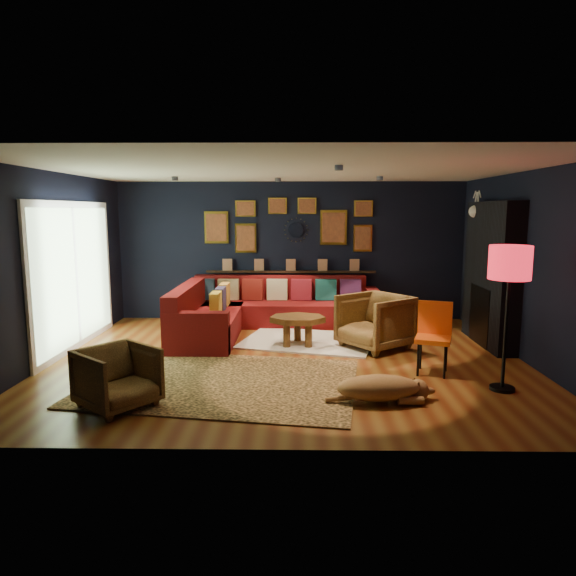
{
  "coord_description": "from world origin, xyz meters",
  "views": [
    {
      "loc": [
        0.1,
        -6.96,
        2.06
      ],
      "look_at": [
        -0.01,
        0.3,
        0.97
      ],
      "focal_mm": 32.0,
      "sensor_mm": 36.0,
      "label": 1
    }
  ],
  "objects_px": {
    "dog": "(379,383)",
    "armchair_left": "(117,375)",
    "coffee_table": "(298,322)",
    "armchair_right": "(375,319)",
    "gold_stool": "(106,365)",
    "pouf": "(206,333)",
    "sectional": "(255,311)",
    "orange_chair": "(434,331)",
    "floor_lamp": "(510,269)"
  },
  "relations": [
    {
      "from": "dog",
      "to": "armchair_left",
      "type": "bearing_deg",
      "value": -179.55
    },
    {
      "from": "coffee_table",
      "to": "armchair_right",
      "type": "height_order",
      "value": "armchair_right"
    },
    {
      "from": "armchair_right",
      "to": "dog",
      "type": "bearing_deg",
      "value": -44.89
    },
    {
      "from": "coffee_table",
      "to": "gold_stool",
      "type": "height_order",
      "value": "coffee_table"
    },
    {
      "from": "pouf",
      "to": "armchair_right",
      "type": "height_order",
      "value": "armchair_right"
    },
    {
      "from": "sectional",
      "to": "dog",
      "type": "bearing_deg",
      "value": -64.66
    },
    {
      "from": "coffee_table",
      "to": "pouf",
      "type": "bearing_deg",
      "value": 177.01
    },
    {
      "from": "pouf",
      "to": "gold_stool",
      "type": "height_order",
      "value": "gold_stool"
    },
    {
      "from": "pouf",
      "to": "armchair_right",
      "type": "distance_m",
      "value": 2.61
    },
    {
      "from": "coffee_table",
      "to": "armchair_right",
      "type": "relative_size",
      "value": 0.97
    },
    {
      "from": "armchair_left",
      "to": "dog",
      "type": "bearing_deg",
      "value": -46.11
    },
    {
      "from": "coffee_table",
      "to": "gold_stool",
      "type": "bearing_deg",
      "value": -143.48
    },
    {
      "from": "sectional",
      "to": "pouf",
      "type": "height_order",
      "value": "sectional"
    },
    {
      "from": "sectional",
      "to": "orange_chair",
      "type": "xyz_separation_m",
      "value": [
        2.48,
        -2.34,
        0.21
      ]
    },
    {
      "from": "armchair_left",
      "to": "dog",
      "type": "xyz_separation_m",
      "value": [
        2.77,
        0.21,
        -0.15
      ]
    },
    {
      "from": "dog",
      "to": "coffee_table",
      "type": "bearing_deg",
      "value": 106.79
    },
    {
      "from": "gold_stool",
      "to": "coffee_table",
      "type": "bearing_deg",
      "value": 36.52
    },
    {
      "from": "gold_stool",
      "to": "orange_chair",
      "type": "relative_size",
      "value": 0.46
    },
    {
      "from": "pouf",
      "to": "orange_chair",
      "type": "relative_size",
      "value": 0.52
    },
    {
      "from": "armchair_right",
      "to": "coffee_table",
      "type": "bearing_deg",
      "value": -133.59
    },
    {
      "from": "gold_stool",
      "to": "floor_lamp",
      "type": "height_order",
      "value": "floor_lamp"
    },
    {
      "from": "pouf",
      "to": "orange_chair",
      "type": "distance_m",
      "value": 3.45
    },
    {
      "from": "pouf",
      "to": "armchair_right",
      "type": "bearing_deg",
      "value": -4.36
    },
    {
      "from": "coffee_table",
      "to": "pouf",
      "type": "xyz_separation_m",
      "value": [
        -1.43,
        0.07,
        -0.19
      ]
    },
    {
      "from": "sectional",
      "to": "pouf",
      "type": "relative_size",
      "value": 7.21
    },
    {
      "from": "armchair_right",
      "to": "floor_lamp",
      "type": "distance_m",
      "value": 2.38
    },
    {
      "from": "sectional",
      "to": "armchair_left",
      "type": "bearing_deg",
      "value": -107.72
    },
    {
      "from": "armchair_right",
      "to": "dog",
      "type": "height_order",
      "value": "armchair_right"
    },
    {
      "from": "armchair_left",
      "to": "armchair_right",
      "type": "xyz_separation_m",
      "value": [
        3.05,
        2.41,
        0.1
      ]
    },
    {
      "from": "coffee_table",
      "to": "orange_chair",
      "type": "bearing_deg",
      "value": -35.71
    },
    {
      "from": "orange_chair",
      "to": "dog",
      "type": "height_order",
      "value": "orange_chair"
    },
    {
      "from": "armchair_left",
      "to": "sectional",
      "type": "bearing_deg",
      "value": 21.88
    },
    {
      "from": "gold_stool",
      "to": "floor_lamp",
      "type": "distance_m",
      "value": 4.86
    },
    {
      "from": "armchair_left",
      "to": "armchair_right",
      "type": "bearing_deg",
      "value": -12.15
    },
    {
      "from": "armchair_right",
      "to": "gold_stool",
      "type": "bearing_deg",
      "value": -102.87
    },
    {
      "from": "armchair_left",
      "to": "floor_lamp",
      "type": "bearing_deg",
      "value": -42.3
    },
    {
      "from": "armchair_left",
      "to": "dog",
      "type": "distance_m",
      "value": 2.78
    },
    {
      "from": "coffee_table",
      "to": "dog",
      "type": "relative_size",
      "value": 0.71
    },
    {
      "from": "gold_stool",
      "to": "orange_chair",
      "type": "bearing_deg",
      "value": 6.61
    },
    {
      "from": "pouf",
      "to": "dog",
      "type": "distance_m",
      "value": 3.32
    },
    {
      "from": "coffee_table",
      "to": "gold_stool",
      "type": "xyz_separation_m",
      "value": [
        -2.33,
        -1.72,
        -0.17
      ]
    },
    {
      "from": "orange_chair",
      "to": "dog",
      "type": "distance_m",
      "value": 1.42
    },
    {
      "from": "gold_stool",
      "to": "orange_chair",
      "type": "distance_m",
      "value": 4.11
    },
    {
      "from": "orange_chair",
      "to": "sectional",
      "type": "bearing_deg",
      "value": 155.59
    },
    {
      "from": "pouf",
      "to": "coffee_table",
      "type": "bearing_deg",
      "value": -2.99
    },
    {
      "from": "gold_stool",
      "to": "pouf",
      "type": "bearing_deg",
      "value": 63.4
    },
    {
      "from": "sectional",
      "to": "armchair_right",
      "type": "height_order",
      "value": "armchair_right"
    },
    {
      "from": "gold_stool",
      "to": "dog",
      "type": "height_order",
      "value": "gold_stool"
    },
    {
      "from": "sectional",
      "to": "floor_lamp",
      "type": "distance_m",
      "value": 4.47
    },
    {
      "from": "sectional",
      "to": "armchair_right",
      "type": "relative_size",
      "value": 3.75
    }
  ]
}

